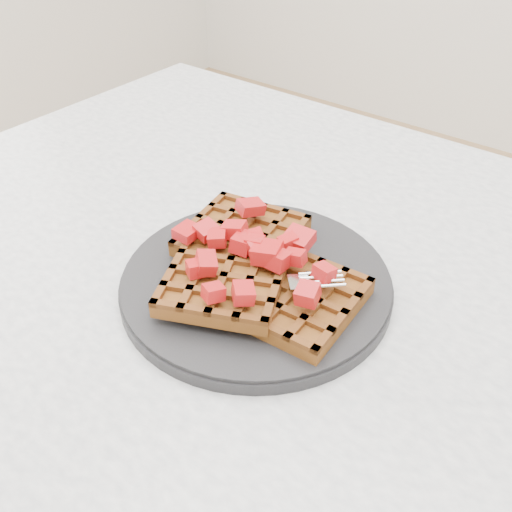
{
  "coord_description": "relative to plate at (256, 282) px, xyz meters",
  "views": [
    {
      "loc": [
        0.16,
        -0.35,
        1.11
      ],
      "look_at": [
        -0.09,
        -0.02,
        0.79
      ],
      "focal_mm": 40.0,
      "sensor_mm": 36.0,
      "label": 1
    }
  ],
  "objects": [
    {
      "name": "fork",
      "position": [
        0.03,
        -0.03,
        0.02
      ],
      "size": [
        0.15,
        0.14,
        0.02
      ],
      "primitive_type": null,
      "rotation": [
        0.0,
        0.0,
        -0.81
      ],
      "color": "silver",
      "rests_on": "plate"
    },
    {
      "name": "waffles",
      "position": [
        0.0,
        -0.0,
        0.02
      ],
      "size": [
        0.22,
        0.21,
        0.03
      ],
      "color": "brown",
      "rests_on": "plate"
    },
    {
      "name": "strawberry_pile",
      "position": [
        0.0,
        0.0,
        0.05
      ],
      "size": [
        0.15,
        0.15,
        0.02
      ],
      "primitive_type": null,
      "color": "#A10005",
      "rests_on": "waffles"
    },
    {
      "name": "table",
      "position": [
        0.09,
        0.02,
        -0.12
      ],
      "size": [
        1.2,
        0.8,
        0.75
      ],
      "color": "white",
      "rests_on": "ground"
    },
    {
      "name": "plate",
      "position": [
        0.0,
        0.0,
        0.0
      ],
      "size": [
        0.26,
        0.26,
        0.02
      ],
      "primitive_type": "cylinder",
      "color": "black",
      "rests_on": "table"
    }
  ]
}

